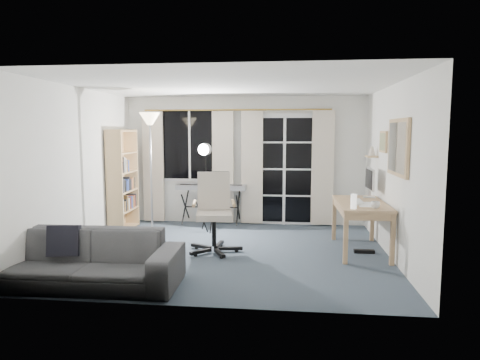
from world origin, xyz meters
name	(u,v)px	position (x,y,z in m)	size (l,w,h in m)	color
floor	(231,252)	(0.00, 0.00, -0.01)	(4.50, 4.00, 0.02)	#3E4C5B
window	(190,145)	(-1.05, 1.97, 1.50)	(1.20, 0.08, 1.40)	white
french_door	(284,170)	(0.75, 1.97, 1.03)	(1.32, 0.09, 2.11)	white
curtains	(237,167)	(-0.14, 1.88, 1.09)	(3.60, 0.07, 2.13)	gold
bookshelf	(121,183)	(-2.12, 1.17, 0.85)	(0.30, 0.84, 1.79)	tan
torchiere_lamp	(150,138)	(-1.37, 0.56, 1.65)	(0.42, 0.42, 2.05)	#B2B2B7
keyboard_piano	(211,188)	(-0.59, 1.70, 0.71)	(1.30, 0.64, 0.94)	black
studio_light	(205,160)	(-0.60, 1.16, 1.27)	(0.32, 0.33, 1.58)	black
office_chair	(214,204)	(-0.27, 0.09, 0.68)	(0.80, 0.79, 1.16)	black
desk	(361,208)	(1.88, 0.24, 0.64)	(0.70, 1.37, 0.73)	tan
monitor	(370,180)	(2.08, 0.69, 1.01)	(0.18, 0.53, 0.46)	silver
desk_clutter	(359,216)	(1.82, 0.01, 0.57)	(0.42, 0.83, 0.92)	white
mug	(375,204)	(1.98, -0.26, 0.79)	(0.12, 0.09, 0.12)	silver
wall_mirror	(398,147)	(2.22, -0.35, 1.55)	(0.04, 0.94, 0.74)	tan
framed_print	(383,142)	(2.23, 0.55, 1.60)	(0.03, 0.42, 0.32)	tan
wall_shelf	(372,153)	(2.16, 1.05, 1.41)	(0.16, 0.30, 0.18)	tan
sofa	(85,250)	(-1.47, -1.55, 0.42)	(2.14, 0.66, 0.83)	#323335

